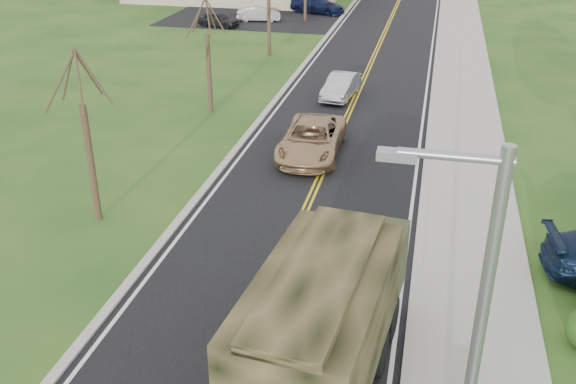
% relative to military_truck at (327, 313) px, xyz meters
% --- Properties ---
extents(road, '(8.00, 120.00, 0.01)m').
position_rel_military_truck_xyz_m(road, '(-2.24, 36.34, -2.07)').
color(road, black).
rests_on(road, ground).
extents(curb_right, '(0.30, 120.00, 0.12)m').
position_rel_military_truck_xyz_m(curb_right, '(1.91, 36.34, -2.02)').
color(curb_right, '#9E998E').
rests_on(curb_right, ground).
extents(sidewalk_right, '(3.20, 120.00, 0.10)m').
position_rel_military_truck_xyz_m(sidewalk_right, '(3.66, 36.34, -2.03)').
color(sidewalk_right, '#9E998E').
rests_on(sidewalk_right, ground).
extents(curb_left, '(0.30, 120.00, 0.10)m').
position_rel_military_truck_xyz_m(curb_left, '(-6.39, 36.34, -2.03)').
color(curb_left, '#9E998E').
rests_on(curb_left, ground).
extents(street_light, '(1.65, 0.22, 8.00)m').
position_rel_military_truck_xyz_m(street_light, '(2.66, -4.16, 2.35)').
color(street_light, gray).
rests_on(street_light, ground).
extents(bare_tree_a, '(1.93, 2.26, 6.08)m').
position_rel_military_truck_xyz_m(bare_tree_a, '(-9.24, 6.34, 0.55)').
color(bare_tree_a, '#38281C').
rests_on(bare_tree_a, ground).
extents(bare_tree_b, '(1.83, 2.14, 5.73)m').
position_rel_military_truck_xyz_m(bare_tree_b, '(-9.24, 18.34, 0.40)').
color(bare_tree_b, '#38281C').
rests_on(bare_tree_b, ground).
extents(bare_tree_c, '(2.04, 2.39, 6.42)m').
position_rel_military_truck_xyz_m(bare_tree_c, '(-9.24, 30.34, 0.70)').
color(bare_tree_c, '#38281C').
rests_on(bare_tree_c, ground).
extents(military_truck, '(3.21, 7.48, 3.62)m').
position_rel_military_truck_xyz_m(military_truck, '(0.00, 0.00, 0.00)').
color(military_truck, black).
rests_on(military_truck, ground).
extents(suv_champagne, '(2.58, 5.42, 1.49)m').
position_rel_military_truck_xyz_m(suv_champagne, '(-3.04, 13.75, -1.33)').
color(suv_champagne, tan).
rests_on(suv_champagne, ground).
extents(sedan_silver, '(1.80, 4.01, 1.28)m').
position_rel_military_truck_xyz_m(sedan_silver, '(-3.05, 22.10, -1.44)').
color(sedan_silver, '#B1B2B6').
rests_on(sedan_silver, ground).
extents(lot_car_dark, '(3.64, 2.10, 1.16)m').
position_rel_military_truck_xyz_m(lot_car_dark, '(-15.55, 38.34, -1.49)').
color(lot_car_dark, black).
rests_on(lot_car_dark, ground).
extents(lot_car_silver, '(3.81, 1.99, 1.19)m').
position_rel_military_truck_xyz_m(lot_car_silver, '(-12.99, 41.26, -1.48)').
color(lot_car_silver, silver).
rests_on(lot_car_silver, ground).
extents(lot_car_navy, '(5.39, 3.43, 1.45)m').
position_rel_military_truck_xyz_m(lot_car_navy, '(-8.86, 45.91, -1.35)').
color(lot_car_navy, '#0E1535').
rests_on(lot_car_navy, ground).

